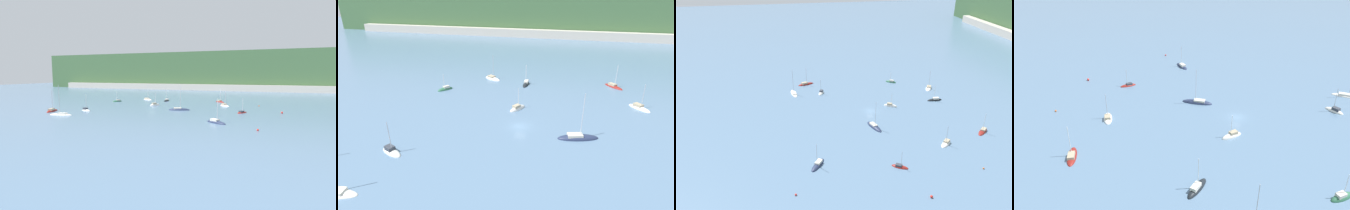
{
  "view_description": "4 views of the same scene",
  "coord_description": "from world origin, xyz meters",
  "views": [
    {
      "loc": [
        47.08,
        -106.04,
        15.18
      ],
      "look_at": [
        7.52,
        0.16,
        1.69
      ],
      "focal_mm": 28.0,
      "sensor_mm": 36.0,
      "label": 1
    },
    {
      "loc": [
        11.46,
        -53.87,
        29.19
      ],
      "look_at": [
        -5.92,
        9.1,
        1.11
      ],
      "focal_mm": 28.0,
      "sensor_mm": 36.0,
      "label": 2
    },
    {
      "loc": [
        116.19,
        -33.63,
        60.46
      ],
      "look_at": [
        -2.0,
        -10.65,
        2.75
      ],
      "focal_mm": 35.0,
      "sensor_mm": 36.0,
      "label": 3
    },
    {
      "loc": [
        -27.82,
        74.05,
        43.51
      ],
      "look_at": [
        14.94,
        3.99,
        1.5
      ],
      "focal_mm": 35.0,
      "sensor_mm": 36.0,
      "label": 4
    }
  ],
  "objects": [
    {
      "name": "ground_plane",
      "position": [
        0.0,
        0.0,
        0.0
      ],
      "size": [
        600.0,
        600.0,
        0.0
      ],
      "primitive_type": "plane",
      "color": "slate"
    },
    {
      "name": "sailboat_0",
      "position": [
        -23.76,
        -29.92,
        0.09
      ],
      "size": [
        9.2,
        3.81,
        11.84
      ],
      "rotation": [
        0.0,
        0.0,
        3.3
      ],
      "color": "white",
      "rests_on": "ground_plane"
    },
    {
      "name": "sailboat_2",
      "position": [
        -2.82,
        9.62,
        0.11
      ],
      "size": [
        4.3,
        5.83,
        6.96
      ],
      "rotation": [
        0.0,
        0.0,
        1.07
      ],
      "color": "white",
      "rests_on": "ground_plane"
    },
    {
      "name": "sailboat_3",
      "position": [
        33.12,
        -25.7,
        0.11
      ],
      "size": [
        7.47,
        5.92,
        8.63
      ],
      "rotation": [
        0.0,
        0.0,
        5.71
      ],
      "color": "#232D4C",
      "rests_on": "ground_plane"
    },
    {
      "name": "sailboat_4",
      "position": [
        -29.09,
        18.55,
        0.1
      ],
      "size": [
        4.46,
        5.38,
        6.23
      ],
      "rotation": [
        0.0,
        0.0,
        4.11
      ],
      "color": "#2D6647",
      "rests_on": "ground_plane"
    },
    {
      "name": "sailboat_5",
      "position": [
        29.24,
        18.93,
        0.12
      ],
      "size": [
        6.07,
        6.25,
        7.75
      ],
      "rotation": [
        0.0,
        0.0,
        5.47
      ],
      "color": "white",
      "rests_on": "ground_plane"
    },
    {
      "name": "sailboat_6",
      "position": [
        -4.7,
        30.61,
        0.12
      ],
      "size": [
        1.83,
        6.78,
        7.84
      ],
      "rotation": [
        0.0,
        0.0,
        4.72
      ],
      "color": "black",
      "rests_on": "ground_plane"
    },
    {
      "name": "sailboat_7",
      "position": [
        38.87,
        -1.14,
        0.1
      ],
      "size": [
        4.37,
        5.39,
        6.23
      ],
      "rotation": [
        0.0,
        0.0,
        1.0
      ],
      "color": "maroon",
      "rests_on": "ground_plane"
    },
    {
      "name": "sailboat_8",
      "position": [
        -22.14,
        -17.51,
        0.13
      ],
      "size": [
        5.79,
        3.83,
        7.63
      ],
      "rotation": [
        0.0,
        0.0,
        5.9
      ],
      "color": "white",
      "rests_on": "ground_plane"
    },
    {
      "name": "sailboat_9",
      "position": [
        13.35,
        -2.07,
        0.09
      ],
      "size": [
        9.3,
        5.01,
        11.31
      ],
      "rotation": [
        0.0,
        0.0,
        0.3
      ],
      "color": "#232D4C",
      "rests_on": "ground_plane"
    },
    {
      "name": "sailboat_10",
      "position": [
        24.18,
        35.98,
        0.12
      ],
      "size": [
        6.46,
        6.86,
        8.17
      ],
      "rotation": [
        0.0,
        0.0,
        5.44
      ],
      "color": "maroon",
      "rests_on": "ground_plane"
    },
    {
      "name": "mooring_buoy_0",
      "position": [
        44.6,
        23.46,
        0.25
      ],
      "size": [
        0.5,
        0.5,
        0.5
      ],
      "color": "orange",
      "rests_on": "ground_plane"
    },
    {
      "name": "mooring_buoy_1",
      "position": [
        53.45,
        2.52,
        0.37
      ],
      "size": [
        0.74,
        0.74,
        0.74
      ],
      "color": "red",
      "rests_on": "ground_plane"
    },
    {
      "name": "mooring_buoy_2",
      "position": [
        45.61,
        -33.21,
        0.28
      ],
      "size": [
        0.56,
        0.56,
        0.56
      ],
      "color": "red",
      "rests_on": "ground_plane"
    }
  ]
}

